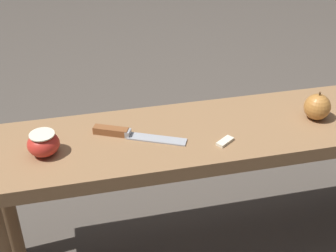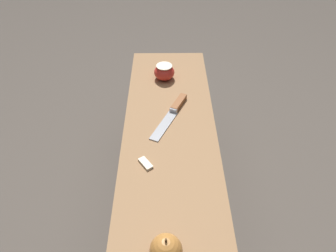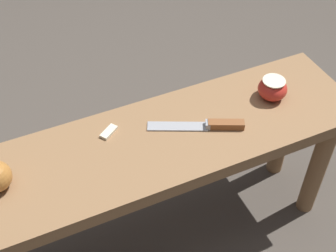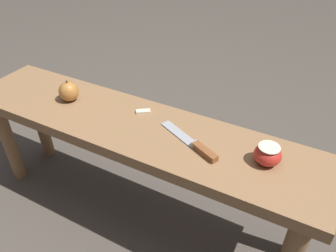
% 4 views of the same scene
% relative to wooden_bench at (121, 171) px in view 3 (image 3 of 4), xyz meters
% --- Properties ---
extents(ground_plane, '(8.00, 8.00, 0.00)m').
position_rel_wooden_bench_xyz_m(ground_plane, '(0.00, 0.00, -0.38)').
color(ground_plane, '#4C443D').
extents(wooden_bench, '(1.32, 0.30, 0.46)m').
position_rel_wooden_bench_xyz_m(wooden_bench, '(0.00, 0.00, 0.00)').
color(wooden_bench, olive).
rests_on(wooden_bench, ground_plane).
extents(knife, '(0.24, 0.13, 0.02)m').
position_rel_wooden_bench_xyz_m(knife, '(-0.25, 0.02, 0.08)').
color(knife, '#9EA0A5').
rests_on(knife, wooden_bench).
extents(apple_cut, '(0.08, 0.08, 0.06)m').
position_rel_wooden_bench_xyz_m(apple_cut, '(-0.45, -0.02, 0.10)').
color(apple_cut, red).
rests_on(apple_cut, wooden_bench).
extents(apple_slice_near_knife, '(0.05, 0.05, 0.01)m').
position_rel_wooden_bench_xyz_m(apple_slice_near_knife, '(0.00, -0.07, 0.08)').
color(apple_slice_near_knife, beige).
rests_on(apple_slice_near_knife, wooden_bench).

